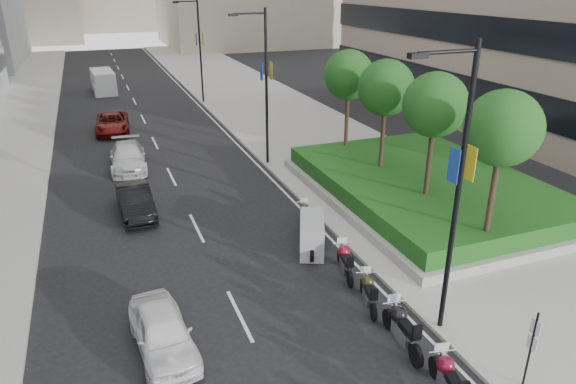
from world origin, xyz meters
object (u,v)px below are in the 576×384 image
lamp_post_0 (455,183)px  motorcycle_3 (368,292)px  motorcycle_1 (448,379)px  car_b (135,201)px  motorcycle_2 (402,327)px  parking_sign (531,346)px  car_a (162,332)px  lamp_post_1 (264,81)px  motorcycle_6 (304,215)px  lamp_post_2 (198,46)px  motorcycle_4 (345,261)px  motorcycle_5 (312,234)px  car_d (112,123)px  car_c (128,157)px  delivery_van (104,83)px

lamp_post_0 → motorcycle_3: bearing=124.8°
motorcycle_1 → car_b: bearing=35.9°
motorcycle_2 → car_b: size_ratio=0.59×
parking_sign → motorcycle_2: (-2.11, 2.78, -0.80)m
car_a → lamp_post_1: bearing=56.4°
motorcycle_6 → lamp_post_2: bearing=20.1°
motorcycle_4 → car_a: (-7.05, -1.94, 0.08)m
lamp_post_2 → motorcycle_1: bearing=-92.3°
lamp_post_1 → motorcycle_5: (-1.60, -10.73, -4.35)m
motorcycle_4 → car_b: 10.81m
motorcycle_5 → car_d: (-6.53, 21.59, -0.02)m
car_c → lamp_post_2: bearing=66.8°
lamp_post_1 → car_b: size_ratio=2.14×
motorcycle_3 → car_d: car_d is taller
motorcycle_5 → motorcycle_2: bearing=-156.0°
car_a → car_c: 17.19m
lamp_post_1 → motorcycle_3: (-1.37, -15.03, -4.51)m
lamp_post_0 → parking_sign: 4.74m
motorcycle_5 → lamp_post_0: bearing=-143.0°
lamp_post_2 → motorcycle_2: size_ratio=3.65×
motorcycle_2 → motorcycle_5: motorcycle_5 is taller
lamp_post_2 → motorcycle_4: lamp_post_2 is taller
motorcycle_6 → motorcycle_4: bearing=-160.1°
lamp_post_2 → motorcycle_3: bearing=-92.4°
motorcycle_1 → car_d: 31.07m
motorcycle_2 → parking_sign: bearing=-137.4°
motorcycle_4 → lamp_post_0: bearing=-150.2°
lamp_post_1 → parking_sign: bearing=-88.1°
motorcycle_1 → car_d: bearing=24.7°
motorcycle_6 → car_a: (-7.24, -6.35, 0.14)m
lamp_post_2 → delivery_van: size_ratio=1.73×
motorcycle_3 → lamp_post_2: bearing=13.6°
lamp_post_1 → car_c: 9.19m
lamp_post_0 → car_a: 9.58m
car_c → car_d: bearing=95.6°
car_c → lamp_post_0: bearing=-65.0°
motorcycle_5 → motorcycle_6: motorcycle_5 is taller
motorcycle_2 → motorcycle_6: (0.44, 8.69, -0.13)m
delivery_van → car_b: bearing=-93.6°
lamp_post_1 → motorcycle_5: 11.69m
lamp_post_0 → lamp_post_2: bearing=90.0°
lamp_post_0 → motorcycle_2: bearing=-171.3°
lamp_post_2 → car_c: bearing=-116.3°
lamp_post_1 → motorcycle_2: lamp_post_1 is taller
lamp_post_1 → car_d: lamp_post_1 is taller
car_c → delivery_van: bearing=93.7°
lamp_post_1 → motorcycle_5: lamp_post_1 is taller
lamp_post_1 → car_c: (-7.76, 2.30, -4.35)m
car_a → motorcycle_6: bearing=36.6°
lamp_post_1 → car_b: lamp_post_1 is taller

